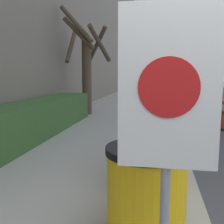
{
  "coord_description": "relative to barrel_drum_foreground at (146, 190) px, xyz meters",
  "views": [
    {
      "loc": [
        -0.54,
        -1.6,
        1.58
      ],
      "look_at": [
        -2.2,
        7.93,
        0.2
      ],
      "focal_mm": 42.0,
      "sensor_mm": 36.0,
      "label": 1
    }
  ],
  "objects": [
    {
      "name": "pedestrian_worker",
      "position": [
        3.05,
        11.98,
        0.44
      ],
      "size": [
        0.37,
        0.5,
        1.71
      ],
      "rotation": [
        0.0,
        0.0,
        1.82
      ],
      "color": "#514C42",
      "rests_on": "ground_plane"
    },
    {
      "name": "barrel_drum_foreground",
      "position": [
        0.0,
        0.0,
        0.0
      ],
      "size": [
        0.72,
        0.72,
        0.79
      ],
      "color": "yellow",
      "rests_on": "sidewalk_left"
    },
    {
      "name": "bare_tree",
      "position": [
        -2.43,
        6.86,
        1.43
      ],
      "size": [
        1.65,
        1.66,
        3.73
      ],
      "color": "#4C3D2D",
      "rests_on": "sidewalk_left"
    },
    {
      "name": "jersey_barrier_cream",
      "position": [
        2.23,
        12.99,
        -0.16
      ],
      "size": [
        0.62,
        1.77,
        0.93
      ],
      "color": "beige",
      "rests_on": "ground_plane"
    },
    {
      "name": "traffic_cone_mid",
      "position": [
        1.75,
        5.73,
        -0.18
      ],
      "size": [
        0.44,
        0.44,
        0.79
      ],
      "color": "black",
      "rests_on": "ground_plane"
    },
    {
      "name": "jersey_barrier_orange_near",
      "position": [
        2.23,
        10.72,
        -0.2
      ],
      "size": [
        0.54,
        1.82,
        0.83
      ],
      "color": "orange",
      "rests_on": "ground_plane"
    },
    {
      "name": "warning_sign",
      "position": [
        0.14,
        -0.64,
        0.82
      ],
      "size": [
        0.59,
        0.08,
        1.82
      ],
      "color": "gray",
      "rests_on": "sidewalk_left"
    },
    {
      "name": "jersey_barrier_white",
      "position": [
        2.23,
        8.79,
        -0.2
      ],
      "size": [
        0.56,
        1.73,
        0.83
      ],
      "color": "silver",
      "rests_on": "ground_plane"
    },
    {
      "name": "barrel_drum_middle",
      "position": [
        -0.03,
        0.96,
        0.0
      ],
      "size": [
        0.72,
        0.72,
        0.79
      ],
      "color": "yellow",
      "rests_on": "sidewalk_left"
    },
    {
      "name": "traffic_light_near_curb",
      "position": [
        0.97,
        16.62,
        2.41
      ],
      "size": [
        0.28,
        0.45,
        4.11
      ],
      "color": "#2D2D30",
      "rests_on": "ground_plane"
    },
    {
      "name": "pedestrian_passerby",
      "position": [
        3.01,
        16.5,
        0.46
      ],
      "size": [
        0.3,
        0.47,
        1.73
      ],
      "rotation": [
        0.0,
        0.0,
        1.53
      ],
      "color": "#333338",
      "rests_on": "ground_plane"
    },
    {
      "name": "traffic_cone_far",
      "position": [
        1.24,
        13.74,
        -0.27
      ],
      "size": [
        0.34,
        0.34,
        0.61
      ],
      "color": "black",
      "rests_on": "ground_plane"
    },
    {
      "name": "traffic_cone_near",
      "position": [
        1.19,
        15.45,
        -0.22
      ],
      "size": [
        0.4,
        0.4,
        0.71
      ],
      "color": "black",
      "rests_on": "ground_plane"
    },
    {
      "name": "hedge_strip",
      "position": [
        -2.7,
        2.69,
        0.0
      ],
      "size": [
        0.9,
        7.32,
        0.8
      ],
      "color": "#335628",
      "rests_on": "sidewalk_left"
    },
    {
      "name": "barrel_drum_back",
      "position": [
        0.08,
        1.92,
        0.0
      ],
      "size": [
        0.72,
        0.72,
        0.79
      ],
      "color": "yellow",
      "rests_on": "sidewalk_left"
    }
  ]
}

